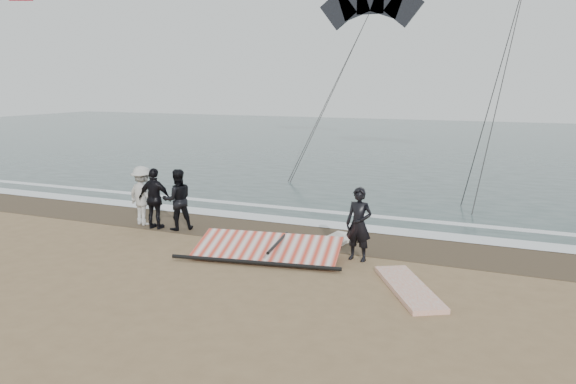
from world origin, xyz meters
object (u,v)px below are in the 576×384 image
at_px(board_white, 409,288).
at_px(sail_rig, 267,249).
at_px(board_cream, 327,245).
at_px(man_main, 359,224).

xyz_separation_m(board_white, sail_rig, (-3.95, 1.04, 0.14)).
height_order(board_cream, sail_rig, sail_rig).
xyz_separation_m(man_main, board_cream, (-1.13, 0.85, -0.90)).
relative_size(man_main, sail_rig, 0.44).
relative_size(man_main, board_white, 0.69).
distance_m(board_white, board_cream, 3.75).
xyz_separation_m(board_cream, sail_rig, (-1.17, -1.47, 0.14)).
relative_size(board_white, sail_rig, 0.63).
height_order(board_white, board_cream, same).
relative_size(board_cream, sail_rig, 0.60).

